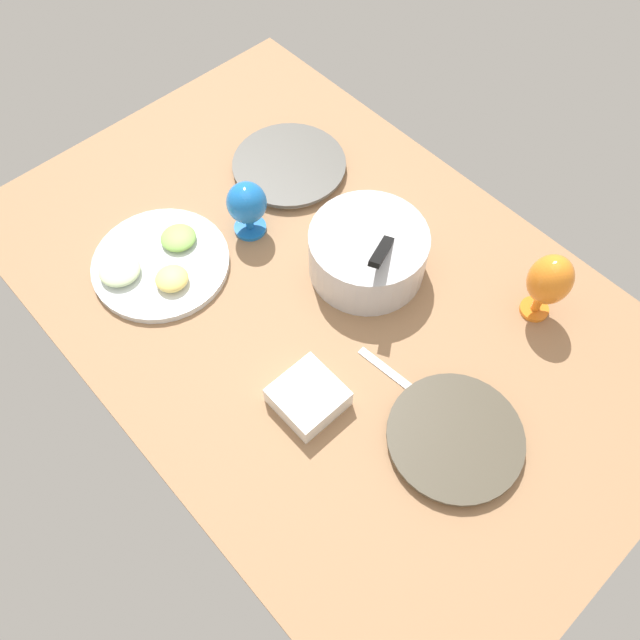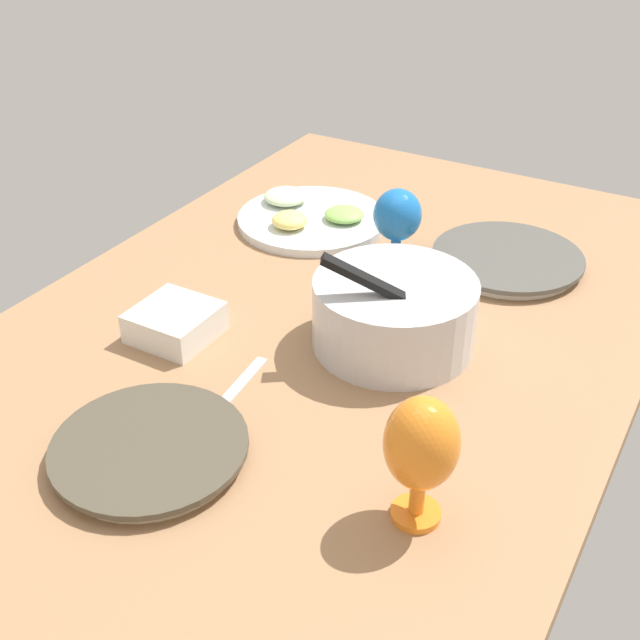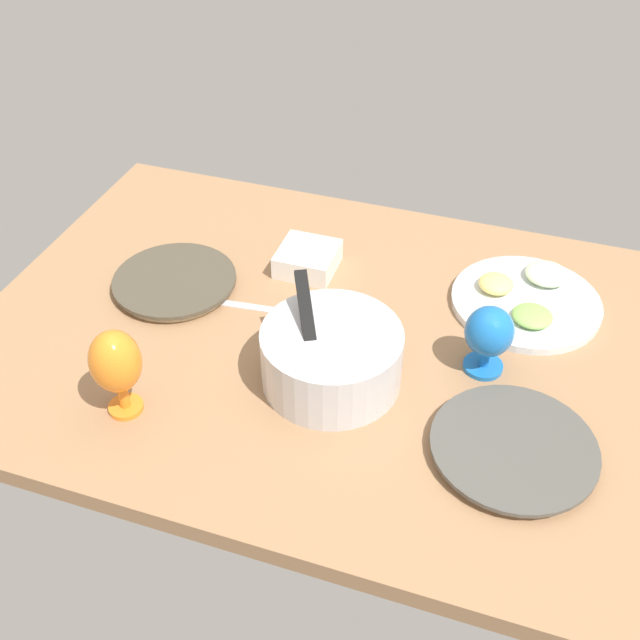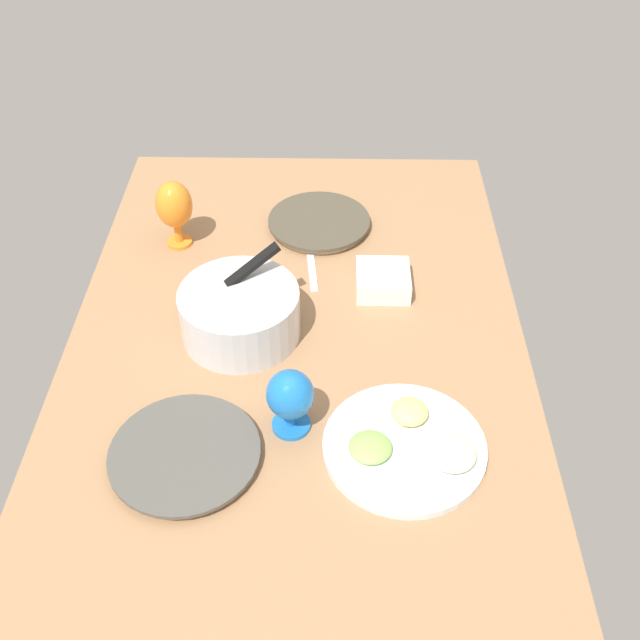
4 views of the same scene
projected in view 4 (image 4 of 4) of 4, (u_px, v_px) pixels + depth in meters
The scene contains 9 objects.
ground_plane at pixel (297, 345), 173.35cm from camera, with size 160.00×104.00×4.00cm, color #99704C.
dinner_plate_left at pixel (185, 455), 145.98cm from camera, with size 29.49×29.49×2.43cm.
dinner_plate_right at pixel (319, 223), 203.56cm from camera, with size 27.50×27.50×2.49cm.
mixing_bowl at pixel (240, 312), 169.09cm from camera, with size 27.04×27.04×18.74cm.
fruit_platter at pixel (407, 445), 147.50cm from camera, with size 32.19×32.19×4.97cm.
hurricane_glass_orange at pixel (174, 206), 191.03cm from camera, with size 9.39×9.39×18.56cm.
hurricane_glass_blue at pixel (288, 397), 146.89cm from camera, with size 9.48×9.48×14.73cm.
square_bowl_white at pixel (383, 279), 183.08cm from camera, with size 12.94×12.94×5.30cm.
fork_by_right_plate at pixel (312, 268), 190.61cm from camera, with size 18.00×1.80×0.60cm, color silver.
Camera 4 is at (-124.38, -7.62, 118.75)cm, focal length 42.39 mm.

